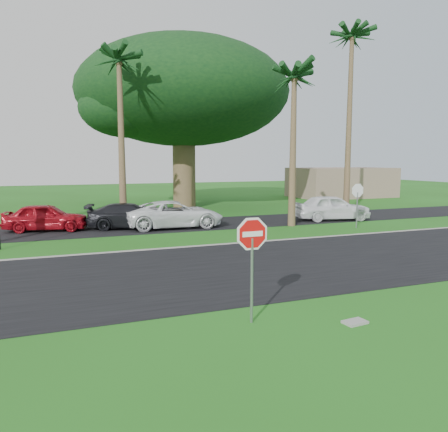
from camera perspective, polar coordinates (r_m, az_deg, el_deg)
ground at (r=13.01m, az=-4.03°, el=-9.54°), size 120.00×120.00×0.00m
road at (r=14.86m, az=-6.31°, el=-7.39°), size 120.00×8.00×0.02m
parking_strip at (r=24.97m, az=-12.46°, el=-1.54°), size 120.00×5.00×0.02m
curb at (r=18.70m, az=-9.48°, el=-4.33°), size 120.00×0.12×0.06m
stop_sign_near at (r=10.02m, az=3.68°, el=-4.17°), size 1.05×0.07×2.62m
stop_sign_far at (r=25.39m, az=17.03°, el=2.47°), size 1.05×0.07×2.62m
palm_center at (r=26.72m, az=-13.54°, el=18.75°), size 5.00×5.00×10.50m
palm_right_near at (r=25.68m, az=9.17°, el=17.12°), size 5.00×5.00×9.50m
palm_right_far at (r=32.07m, az=16.37°, el=21.11°), size 5.00×5.00×13.00m
canopy_tree at (r=35.64m, az=-5.34°, el=15.62°), size 16.50×16.50×13.12m
building_far at (r=46.96m, az=15.06°, el=4.27°), size 10.00×6.00×3.00m
car_red at (r=25.18m, az=-22.22°, el=-0.17°), size 4.55×2.52×1.47m
car_dark at (r=24.71m, az=-12.08°, el=-0.02°), size 5.08×2.95×1.38m
car_minivan at (r=24.56m, az=-6.45°, el=0.19°), size 5.51×2.72×1.50m
car_pickup at (r=28.30m, az=13.93°, el=1.06°), size 4.99×2.79×1.60m
utility_slab at (r=10.86m, az=16.73°, el=-13.13°), size 0.58×0.41×0.06m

